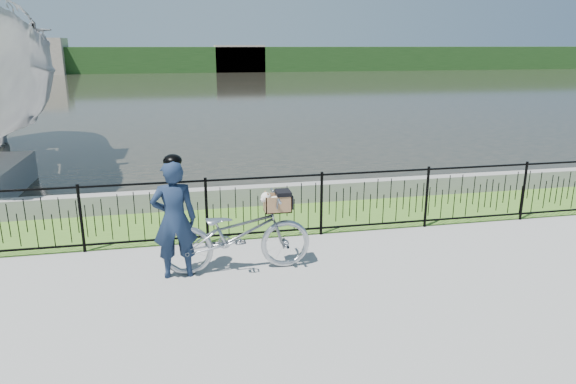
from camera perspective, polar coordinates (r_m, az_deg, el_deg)
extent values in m
plane|color=gray|center=(7.58, -0.52, -9.47)|extent=(120.00, 120.00, 0.00)
cube|color=#467123|center=(9.95, -3.42, -3.10)|extent=(60.00, 2.00, 0.01)
plane|color=black|center=(39.87, -9.91, 11.13)|extent=(120.00, 120.00, 0.00)
cube|color=gray|center=(10.84, -4.21, -0.42)|extent=(60.00, 0.30, 0.40)
cube|color=#23481B|center=(66.75, -10.85, 14.27)|extent=(120.00, 6.00, 3.00)
cube|color=#AA9C89|center=(66.84, -26.88, 13.31)|extent=(8.00, 4.00, 4.00)
cube|color=#AA9C89|center=(65.64, -5.42, 14.54)|extent=(6.00, 3.00, 3.20)
imported|color=#A1A5AC|center=(7.63, -5.71, -4.64)|extent=(2.20, 0.77, 1.16)
cube|color=black|center=(7.61, -1.18, -2.12)|extent=(0.38, 0.18, 0.02)
cube|color=#926844|center=(7.61, -1.18, -2.07)|extent=(0.39, 0.27, 0.01)
cube|color=#926844|center=(7.69, -1.35, -0.95)|extent=(0.39, 0.01, 0.25)
cube|color=#926844|center=(7.46, -1.01, -1.51)|extent=(0.39, 0.02, 0.25)
cube|color=#926844|center=(7.61, 0.20, -1.14)|extent=(0.02, 0.27, 0.25)
cube|color=#926844|center=(7.54, -2.58, -1.31)|extent=(0.02, 0.27, 0.25)
cube|color=black|center=(7.54, -0.55, -0.07)|extent=(0.21, 0.28, 0.06)
cube|color=black|center=(7.60, 0.33, -0.96)|extent=(0.02, 0.28, 0.20)
ellipsoid|color=silver|center=(7.57, -1.33, -1.19)|extent=(0.31, 0.22, 0.20)
sphere|color=silver|center=(7.50, -2.47, -0.59)|extent=(0.15, 0.15, 0.15)
sphere|color=silver|center=(7.48, -2.82, -0.88)|extent=(0.07, 0.07, 0.07)
sphere|color=black|center=(7.47, -3.00, -0.95)|extent=(0.02, 0.02, 0.02)
cone|color=olive|center=(7.54, -2.55, -0.03)|extent=(0.06, 0.08, 0.08)
cone|color=olive|center=(7.44, -2.27, -0.23)|extent=(0.06, 0.08, 0.08)
imported|color=#15223B|center=(7.48, -12.52, -3.02)|extent=(0.65, 0.44, 1.74)
ellipsoid|color=black|center=(7.26, -12.92, 3.34)|extent=(0.26, 0.29, 0.18)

